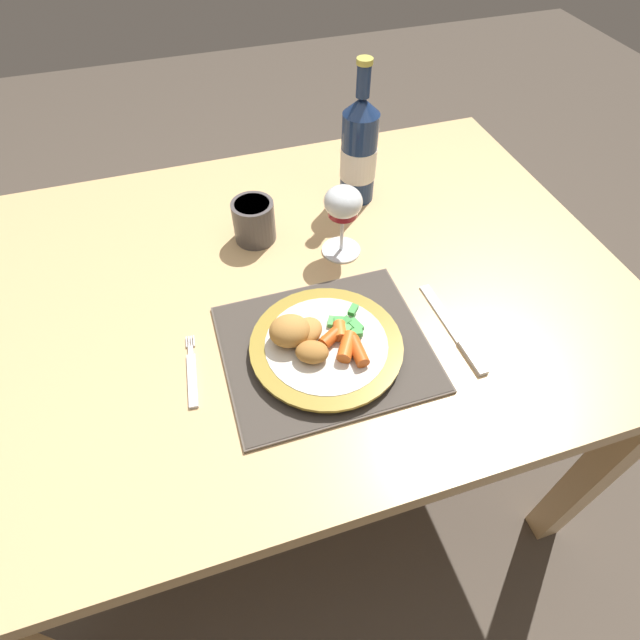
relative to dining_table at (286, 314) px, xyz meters
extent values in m
plane|color=#4C4238|center=(0.00, 0.00, -0.65)|extent=(6.00, 6.00, 0.00)
cube|color=tan|center=(0.00, 0.00, 0.07)|extent=(1.27, 0.89, 0.04)
cube|color=tan|center=(0.58, -0.39, -0.30)|extent=(0.06, 0.06, 0.70)
cube|color=tan|center=(-0.58, 0.39, -0.30)|extent=(0.06, 0.06, 0.70)
cube|color=tan|center=(0.58, 0.39, -0.30)|extent=(0.06, 0.06, 0.70)
cube|color=brown|center=(0.03, -0.17, 0.09)|extent=(0.33, 0.28, 0.01)
cube|color=#3C352E|center=(0.03, -0.17, 0.10)|extent=(0.33, 0.28, 0.00)
cylinder|color=silver|center=(0.02, -0.18, 0.10)|extent=(0.20, 0.20, 0.01)
cylinder|color=olive|center=(0.02, -0.18, 0.11)|extent=(0.25, 0.25, 0.01)
cylinder|color=silver|center=(0.02, -0.18, 0.12)|extent=(0.20, 0.20, 0.00)
ellipsoid|color=#A87033|center=(-0.01, -0.20, 0.13)|extent=(0.06, 0.06, 0.03)
ellipsoid|color=#B77F3D|center=(-0.03, -0.16, 0.14)|extent=(0.07, 0.07, 0.05)
ellipsoid|color=#B77F3D|center=(0.00, -0.16, 0.13)|extent=(0.07, 0.07, 0.03)
cube|color=#338438|center=(0.03, -0.18, 0.12)|extent=(0.02, 0.01, 0.01)
cube|color=green|center=(0.08, -0.16, 0.12)|extent=(0.02, 0.03, 0.01)
cube|color=green|center=(0.05, -0.15, 0.13)|extent=(0.02, 0.03, 0.01)
cube|color=#4CA84C|center=(0.06, -0.17, 0.13)|extent=(0.03, 0.02, 0.01)
cube|color=#4CA84C|center=(0.07, -0.17, 0.12)|extent=(0.02, 0.02, 0.01)
cube|color=green|center=(0.07, -0.18, 0.12)|extent=(0.02, 0.02, 0.01)
cube|color=#338438|center=(0.06, -0.15, 0.13)|extent=(0.03, 0.02, 0.01)
cube|color=green|center=(0.09, -0.14, 0.13)|extent=(0.02, 0.02, 0.01)
cube|color=#4CA84C|center=(0.05, -0.14, 0.12)|extent=(0.02, 0.02, 0.01)
cube|color=green|center=(0.06, -0.16, 0.12)|extent=(0.02, 0.02, 0.01)
cylinder|color=#CC5119|center=(0.03, -0.18, 0.13)|extent=(0.04, 0.04, 0.02)
cylinder|color=orange|center=(0.05, -0.20, 0.13)|extent=(0.05, 0.05, 0.02)
cylinder|color=orange|center=(0.05, -0.17, 0.13)|extent=(0.03, 0.04, 0.02)
cylinder|color=#CC5119|center=(0.06, -0.22, 0.13)|extent=(0.02, 0.05, 0.02)
cube|color=silver|center=(-0.19, -0.17, 0.09)|extent=(0.02, 0.10, 0.01)
cube|color=silver|center=(-0.19, -0.11, 0.09)|extent=(0.01, 0.02, 0.01)
cube|color=silver|center=(-0.18, -0.09, 0.09)|extent=(0.00, 0.02, 0.00)
cube|color=silver|center=(-0.18, -0.09, 0.09)|extent=(0.00, 0.02, 0.00)
cube|color=silver|center=(-0.19, -0.09, 0.09)|extent=(0.00, 0.02, 0.00)
cube|color=silver|center=(-0.19, -0.09, 0.09)|extent=(0.00, 0.02, 0.00)
cube|color=silver|center=(0.24, -0.16, 0.09)|extent=(0.02, 0.14, 0.00)
cube|color=#B2B2B7|center=(0.25, -0.26, 0.10)|extent=(0.02, 0.07, 0.01)
cylinder|color=silver|center=(0.13, 0.05, 0.09)|extent=(0.08, 0.08, 0.00)
cylinder|color=silver|center=(0.13, 0.05, 0.14)|extent=(0.01, 0.01, 0.08)
ellipsoid|color=silver|center=(0.13, 0.05, 0.21)|extent=(0.07, 0.07, 0.06)
cylinder|color=maroon|center=(0.13, 0.05, 0.19)|extent=(0.05, 0.05, 0.02)
cylinder|color=navy|center=(0.22, 0.21, 0.19)|extent=(0.07, 0.07, 0.19)
cone|color=navy|center=(0.22, 0.21, 0.30)|extent=(0.07, 0.07, 0.03)
cylinder|color=navy|center=(0.22, 0.21, 0.34)|extent=(0.03, 0.03, 0.06)
cylinder|color=#BFB74C|center=(0.22, 0.21, 0.38)|extent=(0.03, 0.03, 0.01)
cylinder|color=white|center=(0.22, 0.21, 0.18)|extent=(0.07, 0.07, 0.07)
cylinder|color=#4C4747|center=(-0.02, 0.14, 0.13)|extent=(0.08, 0.08, 0.08)
cylinder|color=#2A2727|center=(-0.02, 0.14, 0.17)|extent=(0.07, 0.07, 0.01)
camera|label=1|loc=(-0.13, -0.64, 0.75)|focal=28.00mm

